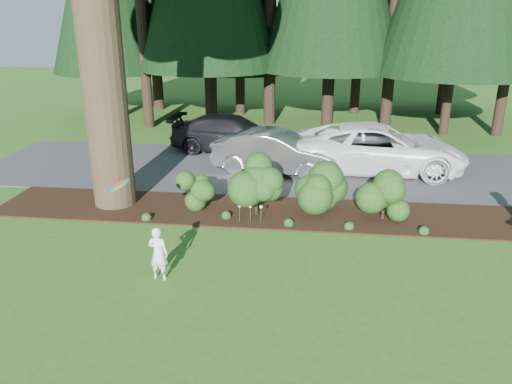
{
  "coord_description": "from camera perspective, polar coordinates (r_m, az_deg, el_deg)",
  "views": [
    {
      "loc": [
        1.36,
        -10.29,
        5.62
      ],
      "look_at": [
        -0.03,
        1.45,
        1.3
      ],
      "focal_mm": 35.0,
      "sensor_mm": 36.0,
      "label": 1
    }
  ],
  "objects": [
    {
      "name": "ground",
      "position": [
        11.81,
        -0.7,
        -8.36
      ],
      "size": [
        80.0,
        80.0,
        0.0
      ],
      "primitive_type": "plane",
      "color": "#355819",
      "rests_on": "ground"
    },
    {
      "name": "mulch_bed",
      "position": [
        14.71,
        0.93,
        -2.28
      ],
      "size": [
        16.0,
        2.5,
        0.05
      ],
      "primitive_type": "cube",
      "color": "black",
      "rests_on": "ground"
    },
    {
      "name": "driveway",
      "position": [
        18.7,
        2.26,
        2.62
      ],
      "size": [
        22.0,
        6.0,
        0.03
      ],
      "primitive_type": "cube",
      "color": "#38383A",
      "rests_on": "ground"
    },
    {
      "name": "shrub_row",
      "position": [
        14.28,
        3.97,
        0.33
      ],
      "size": [
        6.53,
        1.6,
        1.61
      ],
      "color": "#153D12",
      "rests_on": "ground"
    },
    {
      "name": "lily_cluster",
      "position": [
        13.79,
        -0.66,
        -1.75
      ],
      "size": [
        0.69,
        0.09,
        0.57
      ],
      "color": "#153D12",
      "rests_on": "ground"
    },
    {
      "name": "car_silver_wagon",
      "position": [
        18.08,
        2.41,
        4.57
      ],
      "size": [
        4.86,
        2.52,
        1.53
      ],
      "primitive_type": "imported",
      "rotation": [
        0.0,
        0.0,
        1.37
      ],
      "color": "#A5A6AA",
      "rests_on": "driveway"
    },
    {
      "name": "car_white_suv",
      "position": [
        18.69,
        13.75,
        4.87
      ],
      "size": [
        6.27,
        2.9,
        1.74
      ],
      "primitive_type": "imported",
      "rotation": [
        0.0,
        0.0,
        1.57
      ],
      "color": "white",
      "rests_on": "driveway"
    },
    {
      "name": "car_dark_suv",
      "position": [
        20.94,
        -2.71,
        6.68
      ],
      "size": [
        5.27,
        2.42,
        1.49
      ],
      "primitive_type": "imported",
      "rotation": [
        0.0,
        0.0,
        1.51
      ],
      "color": "black",
      "rests_on": "driveway"
    },
    {
      "name": "child",
      "position": [
        11.18,
        -11.11,
        -6.9
      ],
      "size": [
        0.49,
        0.36,
        1.24
      ],
      "primitive_type": "imported",
      "rotation": [
        0.0,
        0.0,
        2.99
      ],
      "color": "white",
      "rests_on": "ground"
    },
    {
      "name": "frisbee",
      "position": [
        11.17,
        -15.37,
        0.77
      ],
      "size": [
        0.5,
        0.53,
        0.29
      ],
      "color": "#167A7C",
      "rests_on": "ground"
    }
  ]
}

